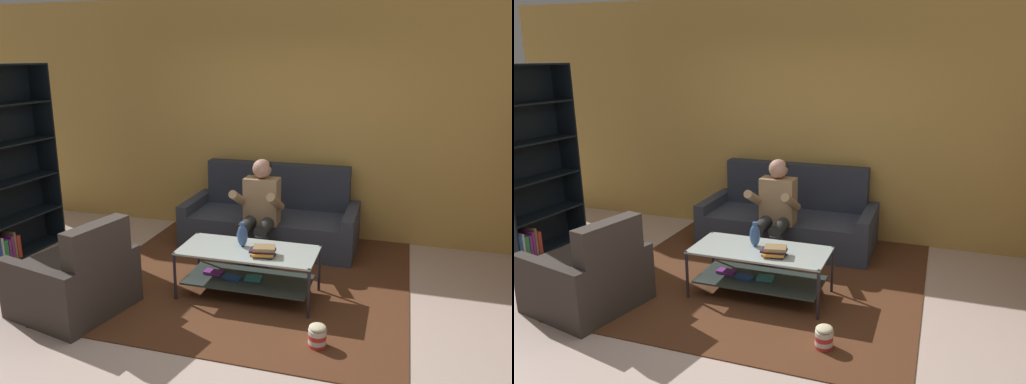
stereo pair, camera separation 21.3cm
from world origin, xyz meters
The scene contains 11 objects.
ground centered at (0.00, 0.00, 0.00)m, with size 16.80×16.80×0.00m, color beige.
back_partition centered at (0.00, 2.46, 1.45)m, with size 8.40×0.12×2.90m, color gold.
couch centered at (-0.03, 1.96, 0.30)m, with size 2.04×0.88×0.94m.
person_seated_center centered at (-0.03, 1.43, 0.61)m, with size 0.50×0.58×1.13m.
coffee_table centered at (0.10, 0.57, 0.31)m, with size 1.28×0.58×0.47m.
area_rug centered at (0.04, 1.13, 0.01)m, with size 3.09×3.33×0.01m.
vase centered at (0.03, 0.63, 0.58)m, with size 0.10×0.10×0.24m.
book_stack centered at (0.29, 0.46, 0.51)m, with size 0.24×0.21×0.09m.
bookshelf centered at (-2.78, 0.84, 0.93)m, with size 0.36×1.05×2.13m.
armchair centered at (-1.28, -0.14, 0.28)m, with size 1.02×1.01×0.86m.
popcorn_tub centered at (0.89, -0.12, 0.10)m, with size 0.14×0.14×0.20m.
Camera 1 is at (1.42, -3.56, 2.19)m, focal length 35.00 mm.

